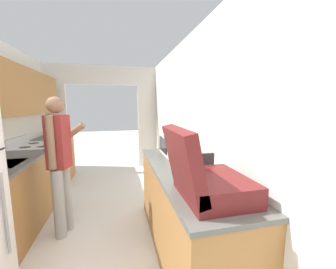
% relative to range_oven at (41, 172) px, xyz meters
% --- Properties ---
extents(wall_right, '(0.06, 6.72, 2.50)m').
position_rel_range_oven_xyz_m(wall_right, '(2.27, -1.30, 0.78)').
color(wall_right, silver).
rests_on(wall_right, ground_plane).
extents(wall_far_with_doorway, '(2.95, 0.06, 2.50)m').
position_rel_range_oven_xyz_m(wall_far_with_doorway, '(0.97, 1.49, 0.97)').
color(wall_far_with_doorway, silver).
rests_on(wall_far_with_doorway, ground_plane).
extents(counter_left, '(0.62, 3.09, 0.93)m').
position_rel_range_oven_xyz_m(counter_left, '(-0.01, -0.33, -0.00)').
color(counter_left, '#9E6B38').
rests_on(counter_left, ground_plane).
extents(counter_right, '(0.62, 2.08, 0.93)m').
position_rel_range_oven_xyz_m(counter_right, '(1.94, -1.78, -0.01)').
color(counter_right, '#9E6B38').
rests_on(counter_right, ground_plane).
extents(range_oven, '(0.66, 0.80, 1.07)m').
position_rel_range_oven_xyz_m(range_oven, '(0.00, 0.00, 0.00)').
color(range_oven, white).
rests_on(range_oven, ground_plane).
extents(person, '(0.54, 0.44, 1.67)m').
position_rel_range_oven_xyz_m(person, '(0.60, -1.13, 0.43)').
color(person, '#9E9E9E').
rests_on(person, ground_plane).
extents(suitcase, '(0.55, 0.58, 0.50)m').
position_rel_range_oven_xyz_m(suitcase, '(1.86, -2.45, 0.60)').
color(suitcase, '#5B1919').
rests_on(suitcase, counter_right).
extents(microwave, '(0.37, 0.49, 0.26)m').
position_rel_range_oven_xyz_m(microwave, '(2.04, -1.16, 0.59)').
color(microwave, white).
rests_on(microwave, counter_right).
extents(book_stack, '(0.24, 0.31, 0.06)m').
position_rel_range_oven_xyz_m(book_stack, '(1.96, -1.79, 0.49)').
color(book_stack, gold).
rests_on(book_stack, counter_right).
extents(knife, '(0.14, 0.29, 0.02)m').
position_rel_range_oven_xyz_m(knife, '(0.05, 0.51, 0.46)').
color(knife, '#B7B7BC').
rests_on(knife, counter_left).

